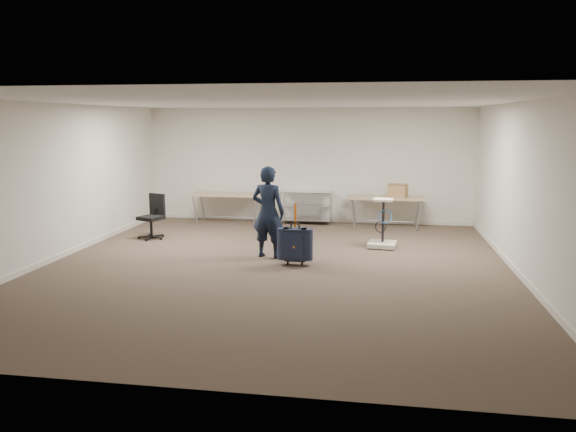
# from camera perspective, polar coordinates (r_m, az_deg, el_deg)

# --- Properties ---
(ground) EXTENTS (9.00, 9.00, 0.00)m
(ground) POSITION_cam_1_polar(r_m,az_deg,el_deg) (9.70, -1.31, -5.21)
(ground) COLOR #403127
(ground) RESTS_ON ground
(room_shell) EXTENTS (8.00, 9.00, 9.00)m
(room_shell) POSITION_cam_1_polar(r_m,az_deg,el_deg) (11.01, 0.00, -3.13)
(room_shell) COLOR silver
(room_shell) RESTS_ON ground
(folding_table_left) EXTENTS (1.80, 0.75, 0.73)m
(folding_table_left) POSITION_cam_1_polar(r_m,az_deg,el_deg) (13.77, -6.11, 2.06)
(folding_table_left) COLOR #94765B
(folding_table_left) RESTS_ON ground
(folding_table_right) EXTENTS (1.80, 0.75, 0.73)m
(folding_table_right) POSITION_cam_1_polar(r_m,az_deg,el_deg) (13.29, 9.91, 1.70)
(folding_table_right) COLOR #94765B
(folding_table_right) RESTS_ON ground
(wire_shelf) EXTENTS (1.22, 0.47, 0.80)m
(wire_shelf) POSITION_cam_1_polar(r_m,az_deg,el_deg) (13.68, 1.89, 1.06)
(wire_shelf) COLOR silver
(wire_shelf) RESTS_ON ground
(person) EXTENTS (0.68, 0.51, 1.69)m
(person) POSITION_cam_1_polar(r_m,az_deg,el_deg) (10.22, -2.03, 0.41)
(person) COLOR black
(person) RESTS_ON ground
(suitcase) EXTENTS (0.40, 0.23, 1.09)m
(suitcase) POSITION_cam_1_polar(r_m,az_deg,el_deg) (9.74, 0.72, -2.89)
(suitcase) COLOR black
(suitcase) RESTS_ON ground
(office_chair) EXTENTS (0.57, 0.58, 0.95)m
(office_chair) POSITION_cam_1_polar(r_m,az_deg,el_deg) (12.31, -13.60, -0.91)
(office_chair) COLOR black
(office_chair) RESTS_ON ground
(equipment_cart) EXTENTS (0.60, 0.60, 0.98)m
(equipment_cart) POSITION_cam_1_polar(r_m,az_deg,el_deg) (11.27, 9.57, -1.89)
(equipment_cart) COLOR beige
(equipment_cart) RESTS_ON ground
(cardboard_box) EXTENTS (0.48, 0.42, 0.31)m
(cardboard_box) POSITION_cam_1_polar(r_m,az_deg,el_deg) (13.27, 11.09, 2.55)
(cardboard_box) COLOR #A07D4A
(cardboard_box) RESTS_ON folding_table_right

